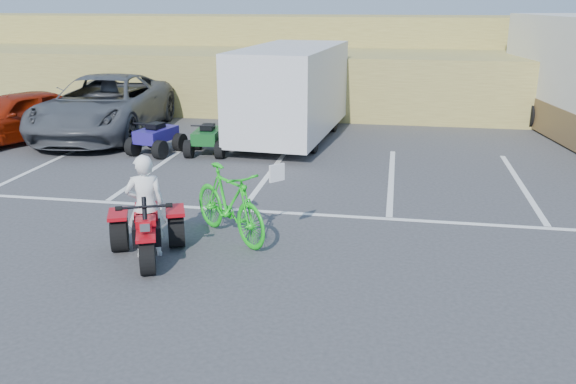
% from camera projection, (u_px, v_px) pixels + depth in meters
% --- Properties ---
extents(ground, '(100.00, 100.00, 0.00)m').
position_uv_depth(ground, '(202.00, 263.00, 9.03)').
color(ground, '#3A3A3C').
rests_on(ground, ground).
extents(parking_stripes, '(28.00, 5.16, 0.01)m').
position_uv_depth(parking_stripes, '(302.00, 187.00, 12.70)').
color(parking_stripes, white).
rests_on(parking_stripes, ground).
extents(grass_embankment, '(40.00, 8.50, 3.10)m').
position_uv_depth(grass_embankment, '(326.00, 63.00, 23.13)').
color(grass_embankment, olive).
rests_on(grass_embankment, ground).
extents(red_trike_atv, '(1.64, 1.85, 1.00)m').
position_uv_depth(red_trike_atv, '(149.00, 259.00, 9.18)').
color(red_trike_atv, '#A70912').
rests_on(red_trike_atv, ground).
extents(rider, '(0.68, 0.57, 1.58)m').
position_uv_depth(rider, '(145.00, 206.00, 9.08)').
color(rider, white).
rests_on(rider, ground).
extents(green_dirt_bike, '(1.85, 1.77, 1.20)m').
position_uv_depth(green_dirt_bike, '(229.00, 203.00, 9.81)').
color(green_dirt_bike, '#14BF19').
rests_on(green_dirt_bike, ground).
extents(grey_pickup, '(3.36, 6.25, 1.67)m').
position_uv_depth(grey_pickup, '(104.00, 106.00, 17.38)').
color(grey_pickup, '#46494E').
rests_on(grey_pickup, ground).
extents(red_car, '(3.35, 4.38, 1.39)m').
position_uv_depth(red_car, '(17.00, 116.00, 16.53)').
color(red_car, maroon).
rests_on(red_car, ground).
extents(cargo_trailer, '(2.61, 5.58, 2.53)m').
position_uv_depth(cargo_trailer, '(291.00, 90.00, 16.57)').
color(cargo_trailer, silver).
rests_on(cargo_trailer, ground).
extents(quad_atv_blue, '(1.26, 1.52, 0.87)m').
position_uv_depth(quad_atv_blue, '(157.00, 153.00, 15.45)').
color(quad_atv_blue, navy).
rests_on(quad_atv_blue, ground).
extents(quad_atv_green, '(1.05, 1.35, 0.84)m').
position_uv_depth(quad_atv_green, '(209.00, 154.00, 15.38)').
color(quad_atv_green, '#124F1C').
rests_on(quad_atv_green, ground).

